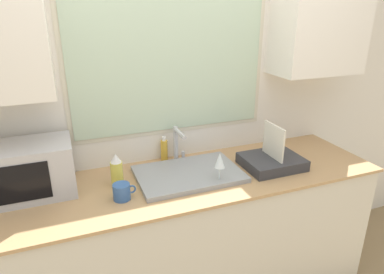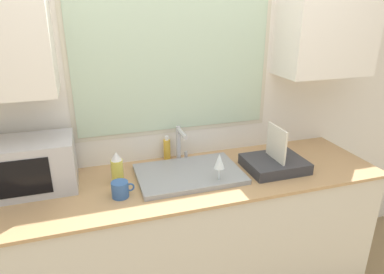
# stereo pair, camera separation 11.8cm
# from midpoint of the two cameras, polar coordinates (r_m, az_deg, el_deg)

# --- Properties ---
(countertop) EXTENTS (2.44, 0.71, 0.93)m
(countertop) POSITION_cam_midpoint_polar(r_m,az_deg,el_deg) (2.39, -1.85, -16.67)
(countertop) COLOR beige
(countertop) RESTS_ON ground_plane
(wall_back) EXTENTS (6.00, 0.38, 2.60)m
(wall_back) POSITION_cam_midpoint_polar(r_m,az_deg,el_deg) (2.25, -4.91, 8.18)
(wall_back) COLOR silver
(wall_back) RESTS_ON ground_plane
(sink_basin) EXTENTS (0.64, 0.43, 0.03)m
(sink_basin) POSITION_cam_midpoint_polar(r_m,az_deg,el_deg) (2.14, -2.07, -6.19)
(sink_basin) COLOR gray
(sink_basin) RESTS_ON countertop
(faucet) EXTENTS (0.08, 0.19, 0.25)m
(faucet) POSITION_cam_midpoint_polar(r_m,az_deg,el_deg) (2.28, -3.84, -0.80)
(faucet) COLOR #B7B7BC
(faucet) RESTS_ON countertop
(microwave) EXTENTS (0.50, 0.32, 0.30)m
(microwave) POSITION_cam_midpoint_polar(r_m,az_deg,el_deg) (2.13, -27.43, -4.95)
(microwave) COLOR #B2B2B7
(microwave) RESTS_ON countertop
(dish_rack) EXTENTS (0.37, 0.31, 0.29)m
(dish_rack) POSITION_cam_midpoint_polar(r_m,az_deg,el_deg) (2.30, 11.73, -3.85)
(dish_rack) COLOR #333338
(dish_rack) RESTS_ON countertop
(spray_bottle) EXTENTS (0.07, 0.07, 0.20)m
(spray_bottle) POSITION_cam_midpoint_polar(r_m,az_deg,el_deg) (2.07, -14.06, -5.44)
(spray_bottle) COLOR #D8CC4C
(spray_bottle) RESTS_ON countertop
(soap_bottle) EXTENTS (0.05, 0.05, 0.17)m
(soap_bottle) POSITION_cam_midpoint_polar(r_m,az_deg,el_deg) (2.34, -6.11, -2.15)
(soap_bottle) COLOR gold
(soap_bottle) RESTS_ON countertop
(mug_near_sink) EXTENTS (0.13, 0.09, 0.09)m
(mug_near_sink) POSITION_cam_midpoint_polar(r_m,az_deg,el_deg) (1.94, -13.33, -8.89)
(mug_near_sink) COLOR #335999
(mug_near_sink) RESTS_ON countertop
(wine_glass) EXTENTS (0.07, 0.07, 0.20)m
(wine_glass) POSITION_cam_midpoint_polar(r_m,az_deg,el_deg) (2.00, 2.96, -4.08)
(wine_glass) COLOR silver
(wine_glass) RESTS_ON countertop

